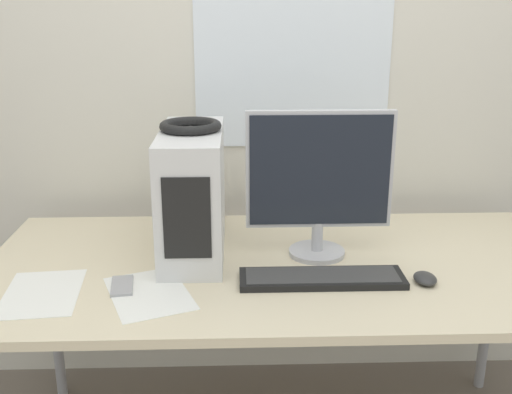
{
  "coord_description": "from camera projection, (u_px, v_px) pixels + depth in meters",
  "views": [
    {
      "loc": [
        -0.14,
        -1.3,
        1.53
      ],
      "look_at": [
        -0.08,
        0.45,
        0.96
      ],
      "focal_mm": 42.0,
      "sensor_mm": 36.0,
      "label": 1
    }
  ],
  "objects": [
    {
      "name": "wall_back",
      "position": [
        273.0,
        53.0,
        2.28
      ],
      "size": [
        8.0,
        0.07,
        2.7
      ],
      "color": "beige",
      "rests_on": "ground_plane"
    },
    {
      "name": "desk",
      "position": [
        282.0,
        276.0,
        1.93
      ],
      "size": [
        1.9,
        0.91,
        0.74
      ],
      "color": "beige",
      "rests_on": "ground_plane"
    },
    {
      "name": "pc_tower",
      "position": [
        193.0,
        192.0,
        1.94
      ],
      "size": [
        0.2,
        0.5,
        0.41
      ],
      "color": "silver",
      "rests_on": "desk"
    },
    {
      "name": "headphones",
      "position": [
        190.0,
        126.0,
        1.88
      ],
      "size": [
        0.19,
        0.19,
        0.03
      ],
      "color": "black",
      "rests_on": "pc_tower"
    },
    {
      "name": "monitor_main",
      "position": [
        319.0,
        179.0,
        1.89
      ],
      "size": [
        0.47,
        0.18,
        0.48
      ],
      "color": "#B7B7BC",
      "rests_on": "desk"
    },
    {
      "name": "keyboard",
      "position": [
        322.0,
        278.0,
        1.78
      ],
      "size": [
        0.49,
        0.14,
        0.02
      ],
      "color": "black",
      "rests_on": "desk"
    },
    {
      "name": "mouse",
      "position": [
        425.0,
        278.0,
        1.77
      ],
      "size": [
        0.07,
        0.09,
        0.03
      ],
      "color": "#2D2D2D",
      "rests_on": "desk"
    },
    {
      "name": "cell_phone",
      "position": [
        122.0,
        286.0,
        1.74
      ],
      "size": [
        0.08,
        0.13,
        0.01
      ],
      "rotation": [
        0.0,
        0.0,
        0.14
      ],
      "color": "#99999E",
      "rests_on": "desk"
    },
    {
      "name": "paper_sheet_left",
      "position": [
        42.0,
        293.0,
        1.71
      ],
      "size": [
        0.24,
        0.31,
        0.0
      ],
      "rotation": [
        0.0,
        0.0,
        0.1
      ],
      "color": "white",
      "rests_on": "desk"
    },
    {
      "name": "paper_sheet_front",
      "position": [
        149.0,
        293.0,
        1.7
      ],
      "size": [
        0.3,
        0.35,
        0.0
      ],
      "rotation": [
        0.0,
        0.0,
        0.37
      ],
      "color": "white",
      "rests_on": "desk"
    }
  ]
}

